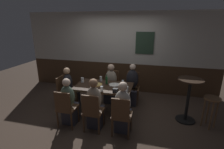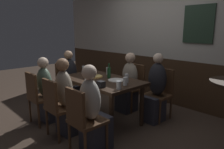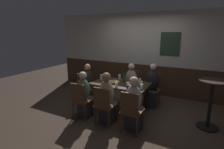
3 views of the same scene
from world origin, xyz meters
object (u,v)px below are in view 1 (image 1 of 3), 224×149
(highball_clear, at_px, (82,80))
(beer_glass_half, at_px, (102,89))
(chair_mid_near, at_px, (92,110))
(chair_head_west, at_px, (64,90))
(chair_right_near, at_px, (121,114))
(chair_mid_far, at_px, (112,84))
(person_mid_far, at_px, (111,86))
(condiment_caddy, at_px, (115,90))
(tumbler_short, at_px, (123,83))
(pizza, at_px, (97,84))
(person_left_near, at_px, (69,105))
(person_right_far, at_px, (132,88))
(beer_glass_tall, at_px, (127,89))
(plate_white_large, at_px, (114,85))
(person_mid_near, at_px, (95,107))
(chair_right_far, at_px, (133,85))
(pint_glass_stout, at_px, (101,79))
(bar_stool, at_px, (211,104))
(beer_bottle_green, at_px, (107,80))
(tumbler_water, at_px, (125,86))
(side_bar_table, at_px, (188,97))
(dining_table, at_px, (104,89))
(person_right_near, at_px, (123,111))
(person_head_west, at_px, (70,92))
(chair_left_near, at_px, (66,107))

(highball_clear, distance_m, beer_glass_half, 0.81)
(chair_mid_near, bearing_deg, chair_head_west, 143.34)
(chair_right_near, xyz_separation_m, chair_mid_far, (-0.62, 1.67, 0.00))
(person_mid_far, distance_m, condiment_caddy, 1.11)
(chair_head_west, distance_m, tumbler_short, 1.62)
(pizza, bearing_deg, chair_mid_near, -77.44)
(person_left_near, height_order, pizza, person_left_near)
(person_mid_far, relative_size, beer_glass_half, 9.36)
(person_right_far, xyz_separation_m, beer_glass_tall, (-0.00, -0.88, 0.30))
(pizza, xyz_separation_m, plate_white_large, (0.43, 0.11, -0.01))
(person_mid_near, relative_size, beer_glass_half, 9.64)
(person_mid_near, bearing_deg, chair_right_far, 67.60)
(tumbler_short, bearing_deg, plate_white_large, -178.96)
(beer_glass_half, xyz_separation_m, pint_glass_stout, (-0.23, 0.66, 0.01))
(chair_mid_far, relative_size, beer_glass_half, 7.30)
(chair_mid_near, distance_m, bar_stool, 2.59)
(person_right_far, xyz_separation_m, person_left_near, (-1.24, -1.35, -0.02))
(person_right_far, bearing_deg, plate_white_large, -124.04)
(beer_bottle_green, bearing_deg, chair_mid_near, -91.91)
(tumbler_water, height_order, side_bar_table, side_bar_table)
(chair_mid_far, relative_size, plate_white_large, 3.16)
(chair_right_near, bearing_deg, side_bar_table, 34.12)
(chair_mid_near, bearing_deg, person_mid_near, 90.00)
(pint_glass_stout, xyz_separation_m, condiment_caddy, (0.55, -0.64, -0.02))
(person_left_near, distance_m, beer_glass_half, 0.82)
(chair_right_near, height_order, person_right_far, person_right_far)
(plate_white_large, distance_m, bar_stool, 2.23)
(highball_clear, xyz_separation_m, plate_white_large, (0.87, 0.02, -0.05))
(pizza, height_order, beer_glass_tall, beer_glass_tall)
(dining_table, relative_size, pint_glass_stout, 10.41)
(chair_head_west, bearing_deg, chair_right_near, -25.59)
(person_mid_near, bearing_deg, person_right_near, 0.04)
(chair_right_far, xyz_separation_m, person_head_west, (-1.58, -0.84, -0.02))
(person_right_far, distance_m, tumbler_water, 0.74)
(chair_left_near, distance_m, side_bar_table, 2.80)
(person_head_west, height_order, plate_white_large, person_head_west)
(chair_left_near, bearing_deg, chair_right_far, 53.33)
(beer_glass_half, bearing_deg, chair_left_near, -144.12)
(chair_head_west, relative_size, chair_right_far, 1.00)
(person_left_near, xyz_separation_m, pint_glass_stout, (0.45, 0.98, 0.34))
(chair_head_west, relative_size, bar_stool, 1.22)
(pizza, distance_m, highball_clear, 0.44)
(person_mid_near, relative_size, side_bar_table, 1.11)
(person_right_near, height_order, tumbler_water, person_right_near)
(dining_table, height_order, chair_right_near, chair_right_near)
(chair_right_near, distance_m, highball_clear, 1.59)
(highball_clear, bearing_deg, person_mid_near, -51.24)
(tumbler_short, height_order, beer_bottle_green, beer_bottle_green)
(chair_mid_far, xyz_separation_m, pizza, (-0.19, -0.82, 0.26))
(person_left_near, relative_size, tumbler_water, 9.06)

